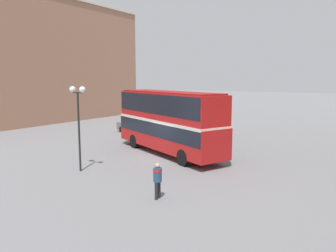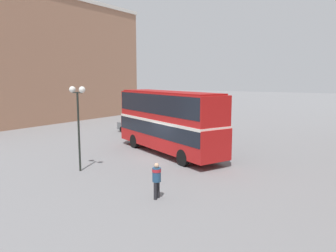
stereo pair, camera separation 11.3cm
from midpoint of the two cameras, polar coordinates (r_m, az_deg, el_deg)
name	(u,v)px [view 1 (the left image)]	position (r m, az deg, el deg)	size (l,w,h in m)	color
ground_plane	(163,159)	(23.06, -1.03, -5.69)	(240.00, 240.00, 0.00)	slate
building_row_left	(36,60)	(46.78, -22.00, 10.65)	(9.38, 30.10, 15.97)	#9E7056
double_decker_bus	(168,118)	(24.11, -0.13, 1.36)	(10.90, 6.54, 4.64)	red
pedestrian_foreground	(158,177)	(15.33, -2.04, -8.86)	(0.46, 0.46, 1.71)	#232328
parked_car_kerb_near	(135,126)	(33.96, -5.79, 0.06)	(4.24, 2.48, 1.46)	slate
parked_car_kerb_far	(199,124)	(34.94, 5.26, 0.32)	(4.63, 1.91, 1.47)	black
street_lamp_twin_globe	(78,106)	(20.07, -15.55, 3.38)	(1.22, 0.38, 5.12)	black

